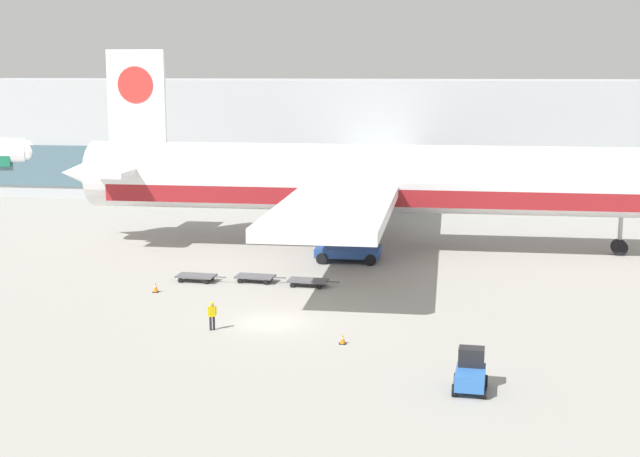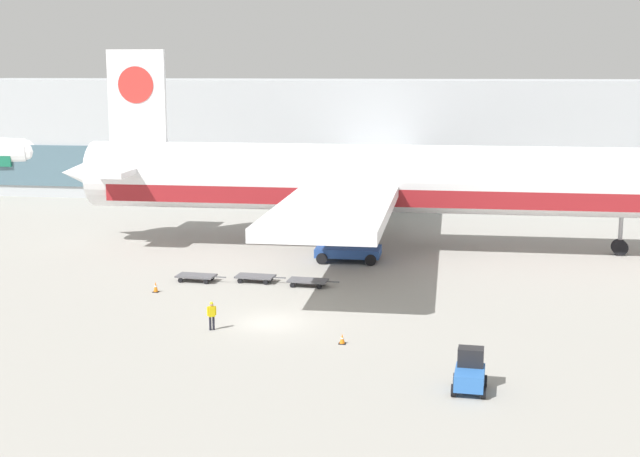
{
  "view_description": "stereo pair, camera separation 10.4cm",
  "coord_description": "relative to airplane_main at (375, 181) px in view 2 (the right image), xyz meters",
  "views": [
    {
      "loc": [
        11.06,
        -51.64,
        15.45
      ],
      "look_at": [
        1.51,
        10.85,
        4.0
      ],
      "focal_mm": 50.0,
      "sensor_mm": 36.0,
      "label": 1
    },
    {
      "loc": [
        11.16,
        -51.63,
        15.45
      ],
      "look_at": [
        1.51,
        10.85,
        4.0
      ],
      "focal_mm": 50.0,
      "sensor_mm": 36.0,
      "label": 2
    }
  ],
  "objects": [
    {
      "name": "ground_plane",
      "position": [
        -4.25,
        -24.1,
        -5.84
      ],
      "size": [
        400.0,
        400.0,
        0.0
      ],
      "primitive_type": "plane",
      "color": "#9E9B93"
    },
    {
      "name": "terminal_building",
      "position": [
        -10.67,
        33.58,
        1.15
      ],
      "size": [
        90.0,
        18.2,
        14.0
      ],
      "color": "#B2B7BC",
      "rests_on": "ground_plane"
    },
    {
      "name": "airplane_main",
      "position": [
        0.0,
        0.0,
        0.0
      ],
      "size": [
        58.05,
        48.05,
        17.0
      ],
      "rotation": [
        0.0,
        0.0,
        0.01
      ],
      "color": "white",
      "rests_on": "ground_plane"
    },
    {
      "name": "scissor_lift_loader",
      "position": [
        -1.59,
        -5.65,
        -3.96
      ],
      "size": [
        5.22,
        3.39,
        4.82
      ],
      "rotation": [
        0.0,
        0.0,
        0.01
      ],
      "color": "#284C99",
      "rests_on": "ground_plane"
    },
    {
      "name": "baggage_tug_mid",
      "position": [
        7.81,
        -33.95,
        -4.96
      ],
      "size": [
        1.77,
        2.53,
        2.0
      ],
      "rotation": [
        0.0,
        0.0,
        1.51
      ],
      "color": "#2D66B7",
      "rests_on": "ground_plane"
    },
    {
      "name": "baggage_dolly_lead",
      "position": [
        -11.74,
        -14.32,
        -5.45
      ],
      "size": [
        3.75,
        1.71,
        0.48
      ],
      "rotation": [
        0.0,
        0.0,
        -0.08
      ],
      "color": "#56565B",
      "rests_on": "ground_plane"
    },
    {
      "name": "baggage_dolly_second",
      "position": [
        -7.42,
        -13.84,
        -5.45
      ],
      "size": [
        3.75,
        1.71,
        0.48
      ],
      "rotation": [
        0.0,
        0.0,
        -0.08
      ],
      "color": "#56565B",
      "rests_on": "ground_plane"
    },
    {
      "name": "baggage_dolly_third",
      "position": [
        -3.4,
        -14.51,
        -5.45
      ],
      "size": [
        3.75,
        1.71,
        0.48
      ],
      "rotation": [
        0.0,
        0.0,
        -0.08
      ],
      "color": "#56565B",
      "rests_on": "ground_plane"
    },
    {
      "name": "ground_crew_near",
      "position": [
        -7.29,
        -26.07,
        -4.82
      ],
      "size": [
        0.5,
        0.37,
        1.74
      ],
      "rotation": [
        0.0,
        0.0,
        0.53
      ],
      "color": "black",
      "rests_on": "ground_plane"
    },
    {
      "name": "traffic_cone_near",
      "position": [
        0.75,
        -27.56,
        -5.56
      ],
      "size": [
        0.4,
        0.4,
        0.58
      ],
      "color": "black",
      "rests_on": "ground_plane"
    },
    {
      "name": "traffic_cone_far",
      "position": [
        -13.64,
        -17.84,
        -5.47
      ],
      "size": [
        0.4,
        0.4,
        0.76
      ],
      "color": "black",
      "rests_on": "ground_plane"
    }
  ]
}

